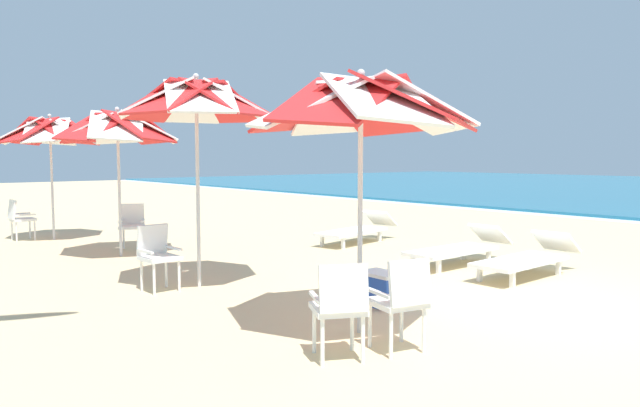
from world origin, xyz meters
TOP-DOWN VIEW (x-y plane):
  - ground_plane at (0.00, 0.00)m, footprint 80.00×80.00m
  - beach_umbrella_0 at (-0.43, -2.18)m, footprint 2.30×2.30m
  - plastic_chair_0 at (0.05, -2.87)m, footprint 0.61×0.60m
  - plastic_chair_1 at (0.24, -2.31)m, footprint 0.55×0.53m
  - beach_umbrella_1 at (-3.30, -2.44)m, footprint 2.13×2.13m
  - plastic_chair_2 at (-3.45, -2.97)m, footprint 0.49×0.46m
  - beach_umbrella_2 at (-6.37, -2.37)m, footprint 2.19×2.19m
  - plastic_chair_3 at (-6.98, -1.91)m, footprint 0.62×0.60m
  - beach_umbrella_3 at (-9.34, -2.70)m, footprint 2.12×2.12m
  - plastic_chair_4 at (-9.65, -3.29)m, footprint 0.46×0.48m
  - sun_lounger_1 at (-0.83, 1.62)m, footprint 0.68×2.16m
  - sun_lounger_2 at (-2.05, 1.61)m, footprint 0.65×2.15m
  - sun_lounger_3 at (-4.88, 1.99)m, footprint 1.04×2.23m
  - cooler_box at (-1.04, -1.25)m, footprint 0.50×0.34m

SIDE VIEW (x-z plane):
  - ground_plane at x=0.00m, z-range 0.00..0.00m
  - cooler_box at x=-1.04m, z-range 0.00..0.40m
  - sun_lounger_1 at x=-0.83m, z-range -0.03..0.59m
  - sun_lounger_2 at x=-2.05m, z-range -0.03..0.59m
  - sun_lounger_3 at x=-4.88m, z-range -0.03..0.59m
  - plastic_chair_0 at x=0.05m, z-range 0.06..0.93m
  - plastic_chair_1 at x=0.24m, z-range 0.06..0.93m
  - plastic_chair_2 at x=-3.45m, z-range 0.06..0.93m
  - plastic_chair_3 at x=-6.98m, z-range 0.06..0.93m
  - plastic_chair_4 at x=-9.65m, z-range 0.06..0.93m
  - beach_umbrella_0 at x=-0.43m, z-range 0.94..3.55m
  - beach_umbrella_2 at x=-6.37m, z-range 0.93..3.56m
  - beach_umbrella_3 at x=-9.34m, z-range 0.94..3.60m
  - beach_umbrella_1 at x=-3.30m, z-range 1.05..3.91m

